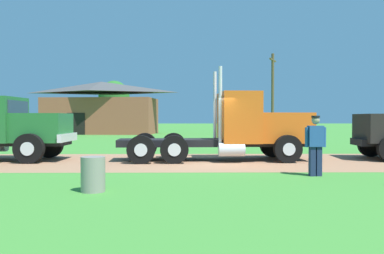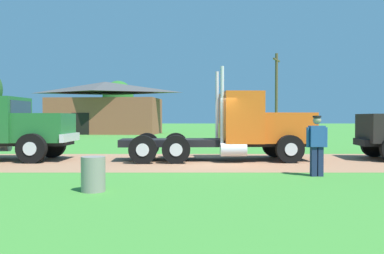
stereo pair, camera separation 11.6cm
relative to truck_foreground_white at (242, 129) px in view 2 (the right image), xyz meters
name	(u,v)px [view 2 (the right image)]	position (x,y,z in m)	size (l,w,h in m)	color
ground_plane	(201,161)	(-1.70, -0.53, -1.29)	(200.00, 200.00, 0.00)	#418932
dirt_track	(201,161)	(-1.70, -0.53, -1.28)	(120.00, 6.52, 0.01)	#A27252
truck_foreground_white	(242,129)	(0.00, 0.00, 0.00)	(7.98, 2.99, 3.72)	black
truck_near_left	(1,129)	(-9.87, -0.04, -0.03)	(7.56, 2.68, 3.36)	black
visitor_standing_near	(315,143)	(1.56, -4.57, -0.29)	(0.64, 0.29, 1.80)	#264C8C
steel_barrel	(91,174)	(-4.48, -7.06, -0.88)	(0.57, 0.57, 0.83)	gray
shed_building	(103,109)	(-11.45, 27.00, 1.40)	(12.41, 7.13, 5.57)	#964F37
utility_pole_near	(274,92)	(5.66, 20.99, 2.78)	(1.04, 2.06, 7.65)	brown
tree_mid	(116,98)	(-11.39, 34.28, 2.89)	(3.86, 3.86, 6.33)	#513823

